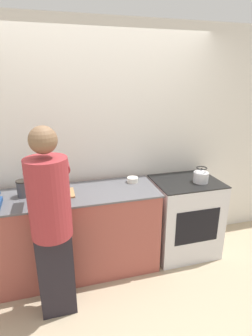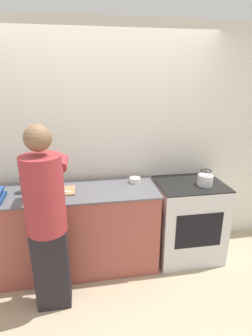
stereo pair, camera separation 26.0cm
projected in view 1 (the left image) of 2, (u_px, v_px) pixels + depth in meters
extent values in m
plane|color=tan|center=(115.00, 281.00, 2.75)|extent=(12.00, 12.00, 0.00)
cube|color=silver|center=(100.00, 145.00, 2.94)|extent=(8.00, 0.05, 2.60)
cube|color=#9E4C42|center=(72.00, 234.00, 2.77)|extent=(1.78, 0.58, 0.90)
cube|color=#56565B|center=(69.00, 195.00, 2.62)|extent=(1.81, 0.61, 0.02)
cube|color=silver|center=(184.00, 217.00, 3.11)|extent=(0.74, 0.61, 0.90)
cube|color=black|center=(187.00, 181.00, 2.97)|extent=(0.74, 0.61, 0.01)
cube|color=black|center=(197.00, 227.00, 2.83)|extent=(0.51, 0.01, 0.40)
cube|color=black|center=(57.00, 274.00, 2.29)|extent=(0.30, 0.18, 0.79)
cylinder|color=maroon|center=(49.00, 198.00, 2.05)|extent=(0.33, 0.33, 0.66)
sphere|color=brown|center=(43.00, 140.00, 1.90)|extent=(0.21, 0.21, 0.21)
cylinder|color=maroon|center=(30.00, 168.00, 2.23)|extent=(0.09, 0.30, 0.09)
cylinder|color=maroon|center=(64.00, 165.00, 2.30)|extent=(0.09, 0.30, 0.09)
cube|color=#A87A4C|center=(57.00, 194.00, 2.59)|extent=(0.34, 0.23, 0.02)
cube|color=silver|center=(62.00, 194.00, 2.57)|extent=(0.16, 0.11, 0.01)
cube|color=black|center=(50.00, 193.00, 2.59)|extent=(0.10, 0.07, 0.01)
cylinder|color=silver|center=(201.00, 177.00, 2.91)|extent=(0.16, 0.16, 0.12)
cone|color=silver|center=(201.00, 171.00, 2.88)|extent=(0.13, 0.13, 0.03)
sphere|color=black|center=(202.00, 169.00, 2.87)|extent=(0.02, 0.02, 0.02)
torus|color=black|center=(202.00, 168.00, 2.87)|extent=(0.12, 0.12, 0.01)
cylinder|color=silver|center=(133.00, 180.00, 2.91)|extent=(0.12, 0.12, 0.06)
cylinder|color=#4C4C51|center=(23.00, 189.00, 2.54)|extent=(0.11, 0.11, 0.15)
cylinder|color=#28231E|center=(22.00, 181.00, 2.51)|extent=(0.12, 0.12, 0.01)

